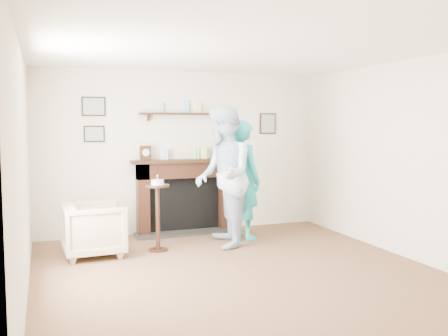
{
  "coord_description": "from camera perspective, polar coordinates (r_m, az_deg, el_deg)",
  "views": [
    {
      "loc": [
        -2.06,
        -5.06,
        1.7
      ],
      "look_at": [
        0.11,
        0.9,
        1.14
      ],
      "focal_mm": 40.0,
      "sensor_mm": 36.0,
      "label": 1
    }
  ],
  "objects": [
    {
      "name": "armchair",
      "position": [
        6.74,
        -14.58,
        -9.68
      ],
      "size": [
        0.8,
        0.78,
        0.69
      ],
      "primitive_type": "imported",
      "rotation": [
        0.0,
        0.0,
        1.63
      ],
      "color": "#C2B190",
      "rests_on": "ground"
    },
    {
      "name": "pedestal_table",
      "position": [
        6.72,
        -7.59,
        -4.13
      ],
      "size": [
        0.32,
        0.32,
        1.02
      ],
      "color": "black",
      "rests_on": "ground"
    },
    {
      "name": "ground",
      "position": [
        5.72,
        2.14,
        -12.2
      ],
      "size": [
        5.0,
        5.0,
        0.0
      ],
      "primitive_type": "plane",
      "color": "brown",
      "rests_on": "ground"
    },
    {
      "name": "woman",
      "position": [
        7.51,
        2.18,
        -8.0
      ],
      "size": [
        0.6,
        0.74,
        1.75
      ],
      "primitive_type": "imported",
      "rotation": [
        0.0,
        0.0,
        1.89
      ],
      "color": "#1FB497",
      "rests_on": "ground"
    },
    {
      "name": "room_shell",
      "position": [
        6.11,
        -0.27,
        4.37
      ],
      "size": [
        4.54,
        5.02,
        2.52
      ],
      "color": "beige",
      "rests_on": "ground"
    },
    {
      "name": "man",
      "position": [
        7.02,
        -0.08,
        -8.91
      ],
      "size": [
        0.91,
        1.07,
        1.95
      ],
      "primitive_type": "imported",
      "rotation": [
        0.0,
        0.0,
        -1.76
      ],
      "color": "#CBE7FF",
      "rests_on": "ground"
    }
  ]
}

